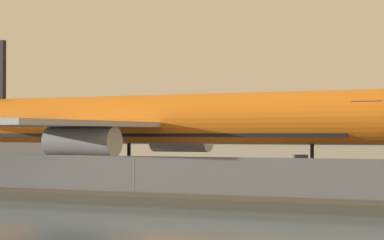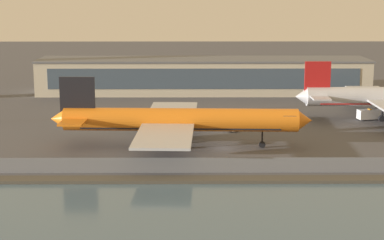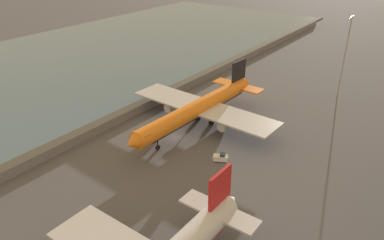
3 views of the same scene
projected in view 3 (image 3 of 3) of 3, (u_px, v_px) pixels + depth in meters
ground_plane at (176, 137)px, 91.06m from camera, size 500.00×500.00×0.00m
waterfront_lagoon at (15, 77)px, 128.76m from camera, size 320.00×98.00×0.01m
shoreline_seawall at (117, 114)px, 101.84m from camera, size 320.00×3.00×0.50m
perimeter_fence at (128, 115)px, 99.01m from camera, size 280.00×0.10×2.46m
cargo_jet_orange at (200, 108)px, 94.50m from camera, size 47.61×41.12×12.93m
baggage_tug at (221, 158)px, 81.32m from camera, size 2.92×3.58×1.80m
apron_light_mast_apron_east at (345, 53)px, 108.83m from camera, size 3.20×0.40×23.81m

